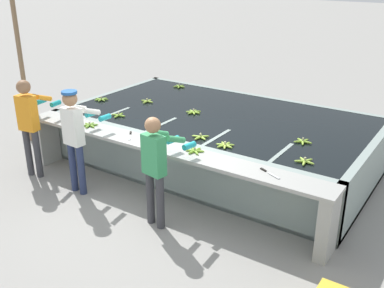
% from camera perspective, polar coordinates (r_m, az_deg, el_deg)
% --- Properties ---
extents(ground_plane, '(80.00, 80.00, 0.00)m').
position_cam_1_polar(ground_plane, '(6.81, -5.14, -7.79)').
color(ground_plane, gray).
rests_on(ground_plane, ground).
extents(wash_tank, '(5.30, 3.04, 0.90)m').
position_cam_1_polar(wash_tank, '(8.07, 3.46, 0.71)').
color(wash_tank, gray).
rests_on(wash_tank, ground).
extents(work_ledge, '(5.30, 0.45, 0.90)m').
position_cam_1_polar(work_ledge, '(6.67, -4.12, -2.08)').
color(work_ledge, '#9E9E99').
rests_on(work_ledge, ground).
extents(worker_0, '(0.48, 0.74, 1.67)m').
position_cam_1_polar(worker_0, '(7.80, -19.92, 2.95)').
color(worker_0, '#38383D').
rests_on(worker_0, ground).
extents(worker_1, '(0.43, 0.73, 1.65)m').
position_cam_1_polar(worker_1, '(7.01, -14.62, 1.48)').
color(worker_1, navy).
rests_on(worker_1, ground).
extents(worker_2, '(0.48, 0.74, 1.57)m').
position_cam_1_polar(worker_2, '(5.93, -4.58, -2.36)').
color(worker_2, '#38383D').
rests_on(worker_2, ground).
extents(banana_bunch_floating_0, '(0.28, 0.28, 0.08)m').
position_cam_1_polar(banana_bunch_floating_0, '(7.91, -9.31, 3.63)').
color(banana_bunch_floating_0, '#7FAD33').
rests_on(banana_bunch_floating_0, wash_tank).
extents(banana_bunch_floating_1, '(0.27, 0.28, 0.08)m').
position_cam_1_polar(banana_bunch_floating_1, '(9.69, -1.63, 7.33)').
color(banana_bunch_floating_1, '#7FAD33').
rests_on(banana_bunch_floating_1, wash_tank).
extents(banana_bunch_floating_2, '(0.28, 0.28, 0.08)m').
position_cam_1_polar(banana_bunch_floating_2, '(8.92, -11.44, 5.59)').
color(banana_bunch_floating_2, '#75A333').
rests_on(banana_bunch_floating_2, wash_tank).
extents(banana_bunch_floating_3, '(0.28, 0.27, 0.08)m').
position_cam_1_polar(banana_bunch_floating_3, '(6.83, 1.08, 0.92)').
color(banana_bunch_floating_3, '#9EC642').
rests_on(banana_bunch_floating_3, wash_tank).
extents(banana_bunch_floating_4, '(0.27, 0.28, 0.08)m').
position_cam_1_polar(banana_bunch_floating_4, '(7.98, 0.20, 4.09)').
color(banana_bunch_floating_4, '#8CB738').
rests_on(banana_bunch_floating_4, wash_tank).
extents(banana_bunch_floating_5, '(0.27, 0.28, 0.08)m').
position_cam_1_polar(banana_bunch_floating_5, '(6.85, 13.89, 0.32)').
color(banana_bunch_floating_5, '#8CB738').
rests_on(banana_bunch_floating_5, wash_tank).
extents(banana_bunch_floating_6, '(0.28, 0.28, 0.08)m').
position_cam_1_polar(banana_bunch_floating_6, '(8.65, -5.72, 5.43)').
color(banana_bunch_floating_6, '#9EC642').
rests_on(banana_bunch_floating_6, wash_tank).
extents(banana_bunch_floating_7, '(0.28, 0.27, 0.08)m').
position_cam_1_polar(banana_bunch_floating_7, '(6.53, 4.23, -0.15)').
color(banana_bunch_floating_7, '#9EC642').
rests_on(banana_bunch_floating_7, wash_tank).
extents(banana_bunch_floating_8, '(0.27, 0.28, 0.08)m').
position_cam_1_polar(banana_bunch_floating_8, '(6.17, 14.13, -2.14)').
color(banana_bunch_floating_8, '#9EC642').
rests_on(banana_bunch_floating_8, wash_tank).
extents(banana_bunch_ledge_0, '(0.27, 0.28, 0.08)m').
position_cam_1_polar(banana_bunch_ledge_0, '(6.31, 0.33, -0.86)').
color(banana_bunch_ledge_0, '#7FAD33').
rests_on(banana_bunch_ledge_0, work_ledge).
extents(banana_bunch_ledge_1, '(0.28, 0.28, 0.08)m').
position_cam_1_polar(banana_bunch_ledge_1, '(7.50, -12.87, 2.35)').
color(banana_bunch_ledge_1, '#75A333').
rests_on(banana_bunch_ledge_1, work_ledge).
extents(knife_0, '(0.33, 0.17, 0.02)m').
position_cam_1_polar(knife_0, '(5.79, 9.50, -3.49)').
color(knife_0, silver).
rests_on(knife_0, work_ledge).
extents(knife_1, '(0.24, 0.30, 0.02)m').
position_cam_1_polar(knife_1, '(7.01, -7.85, 1.22)').
color(knife_1, silver).
rests_on(knife_1, work_ledge).
extents(support_post_left, '(0.09, 0.09, 3.20)m').
position_cam_1_polar(support_post_left, '(9.35, -20.89, 9.67)').
color(support_post_left, '#846647').
rests_on(support_post_left, ground).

